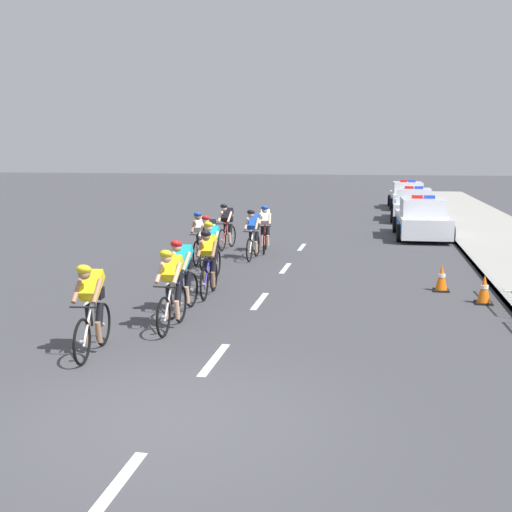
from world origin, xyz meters
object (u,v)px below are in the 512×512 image
cyclist_tenth (265,228)px  police_car_third (407,196)px  cyclist_sixth (209,241)px  traffic_cone_near (442,278)px  cyclist_second (171,288)px  cyclist_ninth (227,226)px  cyclist_fifth (211,250)px  cyclist_fourth (209,261)px  police_car_nearest (422,220)px  cyclist_lead (91,307)px  cyclist_seventh (253,233)px  cyclist_eighth (200,236)px  cyclist_third (182,275)px  traffic_cone_mid (484,289)px  police_car_second (413,206)px

cyclist_tenth → police_car_third: police_car_third is taller
cyclist_sixth → traffic_cone_near: cyclist_sixth is taller
cyclist_second → cyclist_ninth: 9.71m
cyclist_second → cyclist_sixth: same height
cyclist_second → cyclist_fifth: same height
cyclist_fourth → police_car_nearest: police_car_nearest is taller
cyclist_ninth → traffic_cone_near: cyclist_ninth is taller
cyclist_lead → cyclist_fifth: 6.12m
cyclist_seventh → cyclist_eighth: size_ratio=1.00×
cyclist_eighth → police_car_third: bearing=70.9°
cyclist_fourth → cyclist_fifth: bearing=102.6°
cyclist_third → cyclist_fourth: size_ratio=1.00×
cyclist_tenth → traffic_cone_mid: 8.42m
cyclist_sixth → cyclist_tenth: size_ratio=1.00×
cyclist_lead → cyclist_tenth: same height
cyclist_tenth → police_car_second: size_ratio=0.38×
cyclist_second → police_car_third: 26.83m
police_car_third → cyclist_tenth: bearing=-107.0°
cyclist_fifth → cyclist_lead: bearing=-93.5°
cyclist_fourth → police_car_nearest: 12.20m
cyclist_sixth → cyclist_tenth: (1.01, 3.26, 0.00)m
cyclist_second → traffic_cone_near: 6.72m
traffic_cone_near → cyclist_third: bearing=-150.2°
police_car_third → traffic_cone_mid: police_car_third is taller
cyclist_eighth → traffic_cone_near: cyclist_eighth is taller
cyclist_lead → police_car_third: 28.59m
cyclist_lead → police_car_nearest: size_ratio=0.39×
cyclist_tenth → cyclist_eighth: bearing=-122.3°
police_car_nearest → traffic_cone_near: 9.49m
cyclist_lead → cyclist_third: size_ratio=1.00×
cyclist_ninth → cyclist_second: bearing=-82.7°
cyclist_ninth → cyclist_third: bearing=-82.9°
cyclist_sixth → traffic_cone_mid: 7.39m
cyclist_lead → traffic_cone_mid: (6.73, 4.79, -0.48)m
cyclist_ninth → traffic_cone_mid: bearing=-42.1°
cyclist_second → cyclist_third: 1.23m
cyclist_lead → police_car_second: 22.39m
cyclist_second → cyclist_tenth: same height
police_car_nearest → police_car_second: same height
cyclist_lead → traffic_cone_near: bearing=44.8°
cyclist_sixth → police_car_second: police_car_second is taller
cyclist_fifth → police_car_nearest: police_car_nearest is taller
cyclist_fourth → cyclist_eighth: (-1.33, 4.06, 0.00)m
cyclist_lead → cyclist_second: (0.79, 1.63, 0.00)m
cyclist_fourth → cyclist_second: bearing=-89.1°
cyclist_lead → cyclist_tenth: 10.91m
cyclist_lead → cyclist_sixth: size_ratio=1.00×
traffic_cone_near → police_car_nearest: bearing=89.0°
cyclist_eighth → cyclist_ninth: (0.14, 2.77, 0.00)m
cyclist_second → cyclist_third: (-0.18, 1.22, 0.00)m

